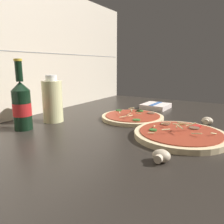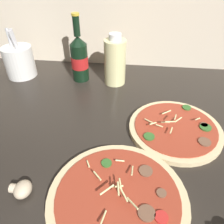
{
  "view_description": "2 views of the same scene",
  "coord_description": "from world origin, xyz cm",
  "views": [
    {
      "loc": [
        -59.65,
        -34.73,
        24.85
      ],
      "look_at": [
        6.46,
        4.92,
        8.01
      ],
      "focal_mm": 35.0,
      "sensor_mm": 36.0,
      "label": 1
    },
    {
      "loc": [
        8.48,
        -43.95,
        44.13
      ],
      "look_at": [
        2.77,
        4.51,
        6.8
      ],
      "focal_mm": 35.0,
      "sensor_mm": 36.0,
      "label": 2
    }
  ],
  "objects": [
    {
      "name": "counter_slab",
      "position": [
        0.0,
        0.0,
        1.25
      ],
      "size": [
        160.0,
        90.0,
        2.5
      ],
      "color": "#28231E",
      "rests_on": "ground"
    },
    {
      "name": "pizza_near",
      "position": [
        6.8,
        -19.59,
        3.49
      ],
      "size": [
        28.39,
        28.39,
        5.06
      ],
      "color": "beige",
      "rests_on": "counter_slab"
    },
    {
      "name": "oil_bottle",
      "position": [
        0.95,
        28.94,
        10.95
      ],
      "size": [
        7.83,
        7.83,
        18.38
      ],
      "color": "beige",
      "rests_on": "counter_slab"
    },
    {
      "name": "mushroom_left",
      "position": [
        27.54,
        -24.52,
        3.94
      ],
      "size": [
        4.33,
        4.13,
        2.89
      ],
      "color": "beige",
      "rests_on": "counter_slab"
    },
    {
      "name": "dish_towel",
      "position": [
        47.25,
        2.94,
        3.71
      ],
      "size": [
        13.94,
        13.05,
        2.56
      ],
      "color": "beige",
      "rests_on": "counter_slab"
    },
    {
      "name": "tile_backsplash",
      "position": [
        0.0,
        45.5,
        30.0
      ],
      "size": [
        160.0,
        1.13,
        60.0
      ],
      "color": "beige",
      "rests_on": "ground"
    },
    {
      "name": "pizza_far",
      "position": [
        20.7,
        3.41,
        3.36
      ],
      "size": [
        25.62,
        25.62,
        5.22
      ],
      "color": "beige",
      "rests_on": "counter_slab"
    },
    {
      "name": "beer_bottle",
      "position": [
        -12.32,
        29.91,
        11.24
      ],
      "size": [
        6.24,
        6.24,
        24.23
      ],
      "color": "black",
      "rests_on": "counter_slab"
    },
    {
      "name": "mushroom_right",
      "position": [
        -13.15,
        -20.18,
        3.99
      ],
      "size": [
        4.48,
        4.26,
        2.98
      ],
      "color": "beige",
      "rests_on": "counter_slab"
    }
  ]
}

